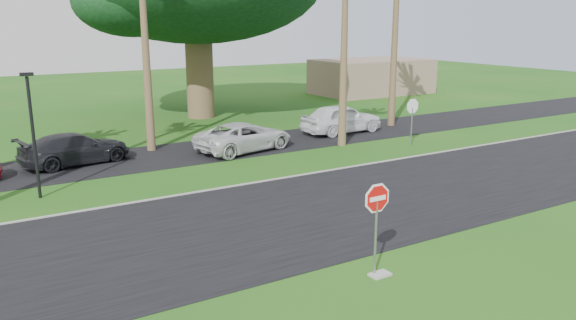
# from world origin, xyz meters

# --- Properties ---
(ground) EXTENTS (120.00, 120.00, 0.00)m
(ground) POSITION_xyz_m (0.00, 0.00, 0.00)
(ground) COLOR #164D13
(ground) RESTS_ON ground
(road) EXTENTS (120.00, 8.00, 0.02)m
(road) POSITION_xyz_m (0.00, 2.00, 0.01)
(road) COLOR black
(road) RESTS_ON ground
(parking_strip) EXTENTS (120.00, 5.00, 0.02)m
(parking_strip) POSITION_xyz_m (0.00, 12.50, 0.01)
(parking_strip) COLOR black
(parking_strip) RESTS_ON ground
(curb) EXTENTS (120.00, 0.12, 0.06)m
(curb) POSITION_xyz_m (0.00, 6.05, 0.03)
(curb) COLOR gray
(curb) RESTS_ON ground
(stop_sign_near) EXTENTS (1.05, 0.07, 2.62)m
(stop_sign_near) POSITION_xyz_m (0.50, -3.00, 1.77)
(stop_sign_near) COLOR gray
(stop_sign_near) RESTS_ON ground
(stop_sign_far) EXTENTS (1.05, 0.07, 2.62)m
(stop_sign_far) POSITION_xyz_m (12.00, 8.00, 1.77)
(stop_sign_far) COLOR gray
(stop_sign_far) RESTS_ON ground
(streetlight_right) EXTENTS (0.45, 0.25, 4.64)m
(streetlight_right) POSITION_xyz_m (-6.00, 8.50, 2.65)
(streetlight_right) COLOR black
(streetlight_right) RESTS_ON ground
(building_far) EXTENTS (10.00, 6.00, 3.00)m
(building_far) POSITION_xyz_m (24.00, 26.00, 1.50)
(building_far) COLOR gray
(building_far) RESTS_ON ground
(car_dark) EXTENTS (5.24, 2.92, 1.43)m
(car_dark) POSITION_xyz_m (-3.84, 13.01, 0.72)
(car_dark) COLOR black
(car_dark) RESTS_ON ground
(car_minivan) EXTENTS (5.55, 3.46, 1.43)m
(car_minivan) POSITION_xyz_m (3.99, 11.46, 0.72)
(car_minivan) COLOR silver
(car_minivan) RESTS_ON ground
(car_pickup) EXTENTS (5.04, 2.21, 1.69)m
(car_pickup) POSITION_xyz_m (10.91, 12.66, 0.84)
(car_pickup) COLOR white
(car_pickup) RESTS_ON ground
(utility_slab) EXTENTS (0.56, 0.36, 0.06)m
(utility_slab) POSITION_xyz_m (0.61, -3.10, 0.03)
(utility_slab) COLOR #9B9B93
(utility_slab) RESTS_ON ground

